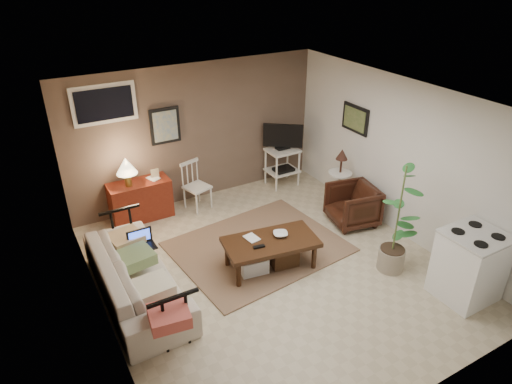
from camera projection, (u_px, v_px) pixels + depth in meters
floor at (272, 269)px, 6.43m from camera, size 5.00×5.00×0.00m
art_back at (165, 126)px, 7.41m from camera, size 0.50×0.03×0.60m
art_right at (355, 119)px, 7.50m from camera, size 0.03×0.60×0.45m
window at (104, 104)px, 6.78m from camera, size 0.96×0.03×0.60m
rug at (258, 247)px, 6.89m from camera, size 2.57×2.14×0.02m
coffee_table at (270, 252)px, 6.33m from camera, size 1.37×0.85×0.49m
sofa at (135, 269)px, 5.73m from camera, size 0.64×2.19×0.85m
sofa_pillows at (144, 273)px, 5.51m from camera, size 0.42×2.08×0.15m
sofa_end_rails at (145, 270)px, 5.81m from camera, size 0.59×2.18×0.74m
laptop at (141, 242)px, 6.05m from camera, size 0.34×0.24×0.23m
red_console at (139, 197)px, 7.48m from camera, size 0.98×0.44×1.14m
spindle_chair at (196, 187)px, 7.79m from camera, size 0.47×0.47×0.84m
tv_stand at (283, 154)px, 8.45m from camera, size 0.61×0.47×1.21m
side_table at (340, 171)px, 7.72m from camera, size 0.40×0.40×1.06m
armchair at (353, 204)px, 7.35m from camera, size 0.78×0.81×0.72m
potted_plant at (398, 216)px, 6.03m from camera, size 0.41×0.41×1.62m
stove at (470, 265)px, 5.74m from camera, size 0.72×0.67×0.94m
bowl at (281, 230)px, 6.30m from camera, size 0.20×0.12×0.20m
book_table at (247, 234)px, 6.19m from camera, size 0.16×0.04×0.22m
book_console at (149, 175)px, 7.37m from camera, size 0.15×0.07×0.21m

